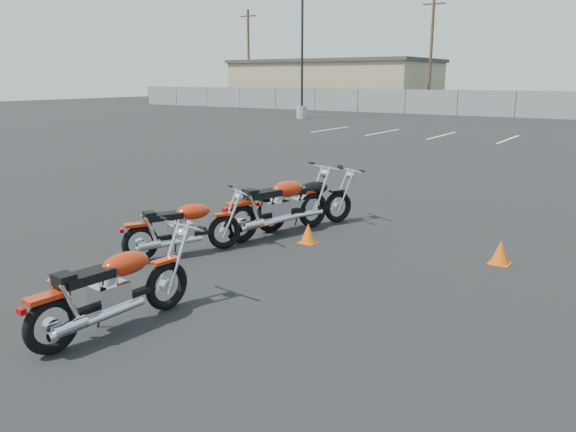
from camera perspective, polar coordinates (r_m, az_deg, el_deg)
The scene contains 12 objects.
ground at distance 8.14m, azimuth -3.53°, elevation -5.10°, with size 120.00×120.00×0.00m, color black.
motorcycle_front_red at distance 9.61m, azimuth -0.94°, elevation 1.05°, with size 1.14×2.27×1.12m.
motorcycle_second_black at distance 10.11m, azimuth 1.79°, elevation 1.41°, with size 1.30×2.01×1.02m.
motorcycle_third_red at distance 8.65m, azimuth -10.61°, elevation -1.17°, with size 1.26×1.86×0.95m.
motorcycle_rear_red at distance 6.28m, azimuth -17.34°, elevation -7.15°, with size 0.80×2.06×1.01m.
training_cone_near at distance 8.75m, azimuth 20.77°, elevation -3.46°, with size 0.29×0.29×0.35m.
training_cone_extra at distance 9.21m, azimuth 2.07°, elevation -1.76°, with size 0.28×0.28×0.33m.
light_pole_west at distance 38.17m, azimuth 1.43°, elevation 13.43°, with size 0.80×0.70×9.32m.
tan_building_west at distance 55.02m, azimuth 4.79°, elevation 13.30°, with size 18.40×10.40×4.30m.
utility_pole_a at distance 56.94m, azimuth -4.03°, elevation 15.88°, with size 1.80×0.24×9.00m.
utility_pole_b at distance 49.08m, azimuth 14.33°, elevation 15.83°, with size 1.80×0.24×9.00m.
parking_line_stripes at distance 27.22m, azimuth 18.38°, elevation 7.59°, with size 15.12×4.00×0.01m.
Camera 1 is at (4.68, -6.12, 2.64)m, focal length 35.00 mm.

